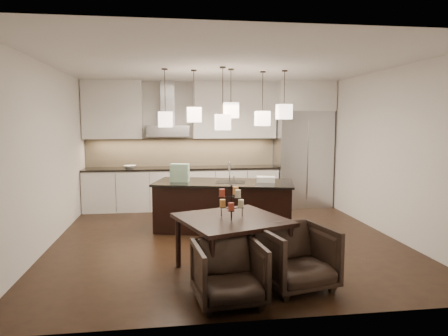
{
  "coord_description": "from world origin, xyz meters",
  "views": [
    {
      "loc": [
        -0.89,
        -6.34,
        1.91
      ],
      "look_at": [
        0.0,
        0.2,
        1.15
      ],
      "focal_mm": 32.0,
      "sensor_mm": 36.0,
      "label": 1
    }
  ],
  "objects": [
    {
      "name": "floor",
      "position": [
        0.0,
        0.0,
        -0.01
      ],
      "size": [
        5.5,
        5.5,
        0.02
      ],
      "primitive_type": "cube",
      "color": "black",
      "rests_on": "ground"
    },
    {
      "name": "ceiling",
      "position": [
        0.0,
        0.0,
        2.81
      ],
      "size": [
        5.5,
        5.5,
        0.02
      ],
      "primitive_type": "cube",
      "color": "white",
      "rests_on": "wall_back"
    },
    {
      "name": "wall_back",
      "position": [
        0.0,
        2.76,
        1.4
      ],
      "size": [
        5.5,
        0.02,
        2.8
      ],
      "primitive_type": "cube",
      "color": "silver",
      "rests_on": "ground"
    },
    {
      "name": "wall_front",
      "position": [
        0.0,
        -2.76,
        1.4
      ],
      "size": [
        5.5,
        0.02,
        2.8
      ],
      "primitive_type": "cube",
      "color": "silver",
      "rests_on": "ground"
    },
    {
      "name": "wall_left",
      "position": [
        -2.76,
        0.0,
        1.4
      ],
      "size": [
        0.02,
        5.5,
        2.8
      ],
      "primitive_type": "cube",
      "color": "silver",
      "rests_on": "ground"
    },
    {
      "name": "wall_right",
      "position": [
        2.76,
        0.0,
        1.4
      ],
      "size": [
        0.02,
        5.5,
        2.8
      ],
      "primitive_type": "cube",
      "color": "silver",
      "rests_on": "ground"
    },
    {
      "name": "refrigerator",
      "position": [
        2.1,
        2.38,
        1.07
      ],
      "size": [
        1.2,
        0.72,
        2.15
      ],
      "primitive_type": "cube",
      "color": "#B7B7BA",
      "rests_on": "floor"
    },
    {
      "name": "fridge_panel",
      "position": [
        2.1,
        2.38,
        2.47
      ],
      "size": [
        1.26,
        0.72,
        0.65
      ],
      "primitive_type": "cube",
      "color": "silver",
      "rests_on": "refrigerator"
    },
    {
      "name": "lower_cabinets",
      "position": [
        -0.62,
        2.43,
        0.44
      ],
      "size": [
        4.21,
        0.62,
        0.88
      ],
      "primitive_type": "cube",
      "color": "silver",
      "rests_on": "floor"
    },
    {
      "name": "countertop",
      "position": [
        -0.62,
        2.43,
        0.9
      ],
      "size": [
        4.21,
        0.66,
        0.04
      ],
      "primitive_type": "cube",
      "color": "black",
      "rests_on": "lower_cabinets"
    },
    {
      "name": "backsplash",
      "position": [
        -0.62,
        2.73,
        1.24
      ],
      "size": [
        4.21,
        0.02,
        0.63
      ],
      "primitive_type": "cube",
      "color": "#C0B08D",
      "rests_on": "countertop"
    },
    {
      "name": "upper_cab_left",
      "position": [
        -2.1,
        2.57,
        2.17
      ],
      "size": [
        1.25,
        0.35,
        1.25
      ],
      "primitive_type": "cube",
      "color": "silver",
      "rests_on": "wall_back"
    },
    {
      "name": "upper_cab_right",
      "position": [
        0.55,
        2.57,
        2.17
      ],
      "size": [
        1.85,
        0.35,
        1.25
      ],
      "primitive_type": "cube",
      "color": "silver",
      "rests_on": "wall_back"
    },
    {
      "name": "hood_canopy",
      "position": [
        -0.93,
        2.48,
        1.72
      ],
      "size": [
        0.9,
        0.52,
        0.24
      ],
      "primitive_type": "cube",
      "color": "#B7B7BA",
      "rests_on": "wall_back"
    },
    {
      "name": "hood_chimney",
      "position": [
        -0.93,
        2.59,
        2.32
      ],
      "size": [
        0.3,
        0.28,
        0.96
      ],
      "primitive_type": "cube",
      "color": "#B7B7BA",
      "rests_on": "hood_canopy"
    },
    {
      "name": "fruit_bowl",
      "position": [
        -1.75,
        2.38,
        0.95
      ],
      "size": [
        0.28,
        0.28,
        0.06
      ],
      "primitive_type": "imported",
      "rotation": [
        0.0,
        0.0,
        -0.1
      ],
      "color": "silver",
      "rests_on": "countertop"
    },
    {
      "name": "island_body",
      "position": [
        0.05,
        0.57,
        0.41
      ],
      "size": [
        2.5,
        1.49,
        0.82
      ],
      "primitive_type": "cube",
      "rotation": [
        0.0,
        0.0,
        -0.25
      ],
      "color": "black",
      "rests_on": "floor"
    },
    {
      "name": "island_top",
      "position": [
        0.05,
        0.57,
        0.84
      ],
      "size": [
        2.59,
        1.59,
        0.04
      ],
      "primitive_type": "cube",
      "rotation": [
        0.0,
        0.0,
        -0.25
      ],
      "color": "black",
      "rests_on": "island_body"
    },
    {
      "name": "faucet",
      "position": [
        0.16,
        0.64,
        1.04
      ],
      "size": [
        0.15,
        0.24,
        0.36
      ],
      "primitive_type": null,
      "rotation": [
        0.0,
        0.0,
        -0.25
      ],
      "color": "silver",
      "rests_on": "island_top"
    },
    {
      "name": "tote_bag",
      "position": [
        -0.72,
        0.68,
        1.02
      ],
      "size": [
        0.35,
        0.24,
        0.32
      ],
      "primitive_type": "cube",
      "rotation": [
        0.0,
        0.0,
        -0.25
      ],
      "color": "#1C6237",
      "rests_on": "island_top"
    },
    {
      "name": "food_container",
      "position": [
        0.78,
        0.46,
        0.91
      ],
      "size": [
        0.36,
        0.3,
        0.09
      ],
      "primitive_type": "cube",
      "rotation": [
        0.0,
        0.0,
        -0.25
      ],
      "color": "silver",
      "rests_on": "island_top"
    },
    {
      "name": "dining_table",
      "position": [
        -0.14,
        -1.51,
        0.36
      ],
      "size": [
        1.53,
        1.53,
        0.72
      ],
      "primitive_type": null,
      "rotation": [
        0.0,
        0.0,
        0.34
      ],
      "color": "black",
      "rests_on": "floor"
    },
    {
      "name": "candelabra",
      "position": [
        -0.14,
        -1.51,
        0.93
      ],
      "size": [
        0.44,
        0.44,
        0.42
      ],
      "primitive_type": null,
      "rotation": [
        0.0,
        0.0,
        0.34
      ],
      "color": "black",
      "rests_on": "dining_table"
    },
    {
      "name": "candle_a",
      "position": [
        -0.01,
        -1.46,
        0.89
      ],
      "size": [
        0.09,
        0.09,
        0.1
      ],
      "primitive_type": "cylinder",
      "rotation": [
        0.0,
        0.0,
        0.34
      ],
      "color": "beige",
      "rests_on": "candelabra"
    },
    {
      "name": "candle_b",
      "position": [
        -0.24,
        -1.42,
        0.89
      ],
      "size": [
        0.09,
        0.09,
        0.1
      ],
      "primitive_type": "cylinder",
      "rotation": [
        0.0,
        0.0,
        0.34
      ],
      "color": "#DB9043",
      "rests_on": "candelabra"
    },
    {
      "name": "candle_c",
      "position": [
        -0.16,
        -1.64,
        0.89
      ],
      "size": [
        0.09,
        0.09,
        0.1
      ],
      "primitive_type": "cylinder",
      "rotation": [
        0.0,
        0.0,
        0.34
      ],
      "color": "maroon",
      "rests_on": "candelabra"
    },
    {
      "name": "candle_d",
      "position": [
        -0.07,
        -1.39,
        1.04
      ],
      "size": [
        0.09,
        0.09,
        0.1
      ],
      "primitive_type": "cylinder",
      "rotation": [
        0.0,
        0.0,
        0.34
      ],
      "color": "#DB9043",
      "rests_on": "candelabra"
    },
    {
      "name": "candle_e",
      "position": [
        -0.26,
        -1.53,
        1.04
      ],
      "size": [
        0.09,
        0.09,
        0.1
      ],
      "primitive_type": "cylinder",
      "rotation": [
        0.0,
        0.0,
        0.34
      ],
      "color": "maroon",
      "rests_on": "candelabra"
    },
    {
      "name": "candle_f",
      "position": [
        -0.08,
        -1.62,
        1.04
      ],
      "size": [
        0.09,
        0.09,
        0.1
      ],
      "primitive_type": "cylinder",
      "rotation": [
        0.0,
        0.0,
        0.34
      ],
      "color": "beige",
      "rests_on": "candelabra"
    },
    {
      "name": "armchair_left",
      "position": [
        -0.29,
        -2.33,
        0.33
      ],
      "size": [
        0.79,
        0.8,
        0.66
      ],
      "primitive_type": "imported",
      "rotation": [
        0.0,
        0.0,
        0.12
      ],
      "color": "black",
      "rests_on": "floor"
    },
    {
      "name": "armchair_right",
      "position": [
        0.53,
        -2.03,
        0.36
      ],
      "size": [
        0.94,
        0.96,
        0.73
      ],
      "primitive_type": "imported",
      "rotation": [
        0.0,
        0.0,
        0.24
      ],
      "color": "black",
      "rests_on": "floor"
    },
    {
      "name": "pendant_a",
      "position": [
        -0.96,
        0.54,
        1.95
      ],
      "size": [
        0.24,
        0.24,
        0.26
      ],
      "primitive_type": "cube",
      "color": "beige",
      "rests_on": "ceiling"
    },
    {
      "name": "pendant_b",
      "position": [
        -0.46,
        0.64,
        2.04
      ],
      "size": [
        0.24,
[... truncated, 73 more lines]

